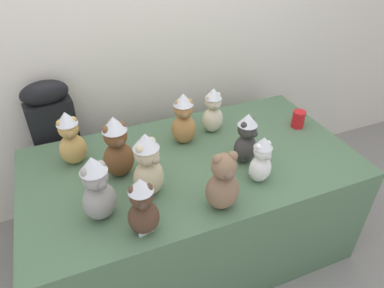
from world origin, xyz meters
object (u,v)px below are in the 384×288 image
at_px(teddy_bear_cocoa, 143,207).
at_px(teddy_bear_mocha, 224,183).
at_px(teddy_bear_honey, 71,139).
at_px(instrument_case, 61,153).
at_px(teddy_bear_ash, 97,189).
at_px(teddy_bear_sand, 148,166).
at_px(teddy_bear_snow, 261,160).
at_px(teddy_bear_charcoal, 246,139).
at_px(teddy_bear_cream, 213,111).
at_px(party_cup_red, 298,119).
at_px(teddy_bear_chestnut, 117,148).
at_px(teddy_bear_caramel, 184,119).
at_px(display_table, 192,206).

xyz_separation_m(teddy_bear_cocoa, teddy_bear_mocha, (0.38, 0.01, -0.00)).
xyz_separation_m(teddy_bear_cocoa, teddy_bear_honey, (-0.22, 0.62, 0.01)).
bearing_deg(instrument_case, teddy_bear_mocha, -61.87).
relative_size(instrument_case, teddy_bear_honey, 3.28).
xyz_separation_m(teddy_bear_ash, teddy_bear_sand, (0.25, 0.07, 0.01)).
relative_size(teddy_bear_cocoa, teddy_bear_mocha, 0.97).
height_order(teddy_bear_snow, teddy_bear_charcoal, teddy_bear_charcoal).
relative_size(teddy_bear_cream, teddy_bear_sand, 0.83).
bearing_deg(teddy_bear_charcoal, party_cup_red, -5.63).
height_order(teddy_bear_chestnut, teddy_bear_snow, teddy_bear_chestnut).
relative_size(teddy_bear_ash, teddy_bear_snow, 1.28).
xyz_separation_m(teddy_bear_cream, teddy_bear_caramel, (-0.21, -0.05, 0.01)).
xyz_separation_m(teddy_bear_caramel, party_cup_red, (0.74, -0.12, -0.10)).
xyz_separation_m(teddy_bear_chestnut, teddy_bear_mocha, (0.40, -0.42, -0.03)).
xyz_separation_m(instrument_case, teddy_bear_cream, (0.93, -0.38, 0.32)).
distance_m(teddy_bear_ash, teddy_bear_sand, 0.26).
bearing_deg(teddy_bear_charcoal, teddy_bear_mocha, -161.24).
xyz_separation_m(teddy_bear_cocoa, teddy_bear_snow, (0.65, 0.11, -0.02)).
distance_m(teddy_bear_chestnut, teddy_bear_caramel, 0.45).
bearing_deg(instrument_case, teddy_bear_honey, -83.82).
relative_size(teddy_bear_caramel, teddy_bear_charcoal, 1.07).
bearing_deg(teddy_bear_honey, teddy_bear_ash, -88.64).
distance_m(instrument_case, teddy_bear_sand, 0.94).
height_order(teddy_bear_snow, teddy_bear_honey, teddy_bear_honey).
bearing_deg(teddy_bear_caramel, teddy_bear_cocoa, -114.49).
bearing_deg(party_cup_red, display_table, -173.93).
bearing_deg(teddy_bear_snow, teddy_bear_caramel, 107.11).
height_order(teddy_bear_mocha, teddy_bear_snow, teddy_bear_mocha).
distance_m(instrument_case, teddy_bear_chestnut, 0.74).
xyz_separation_m(instrument_case, party_cup_red, (1.46, -0.54, 0.23)).
relative_size(teddy_bear_chestnut, teddy_bear_honey, 1.11).
bearing_deg(teddy_bear_mocha, teddy_bear_chestnut, 136.92).
relative_size(teddy_bear_caramel, teddy_bear_sand, 0.91).
bearing_deg(display_table, teddy_bear_charcoal, -20.84).
bearing_deg(instrument_case, teddy_bear_snow, -49.97).
bearing_deg(teddy_bear_ash, teddy_bear_charcoal, -12.91).
height_order(display_table, teddy_bear_honey, teddy_bear_honey).
xyz_separation_m(display_table, teddy_bear_cream, (0.24, 0.24, 0.50)).
relative_size(teddy_bear_cocoa, teddy_bear_honey, 0.94).
xyz_separation_m(teddy_bear_caramel, teddy_bear_ash, (-0.57, -0.42, 0.01)).
bearing_deg(display_table, teddy_bear_sand, -151.79).
bearing_deg(teddy_bear_chestnut, teddy_bear_sand, -72.92).
distance_m(teddy_bear_caramel, teddy_bear_charcoal, 0.39).
bearing_deg(teddy_bear_cocoa, party_cup_red, 30.63).
bearing_deg(teddy_bear_snow, display_table, 124.34).
bearing_deg(instrument_case, teddy_bear_ash, -86.60).
xyz_separation_m(teddy_bear_cocoa, teddy_bear_ash, (-0.16, 0.16, 0.02)).
bearing_deg(teddy_bear_cream, teddy_bear_caramel, -175.42).
height_order(teddy_bear_cream, teddy_bear_cocoa, teddy_bear_cocoa).
height_order(teddy_bear_mocha, party_cup_red, teddy_bear_mocha).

